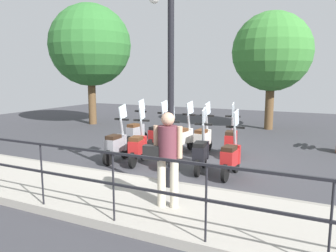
% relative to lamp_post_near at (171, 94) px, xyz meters
% --- Properties ---
extents(ground_plane, '(28.00, 28.00, 0.00)m').
position_rel_lamp_post_near_xyz_m(ground_plane, '(2.40, 0.82, -1.97)').
color(ground_plane, '#38383D').
extents(promenade_walkway, '(2.20, 20.00, 0.15)m').
position_rel_lamp_post_near_xyz_m(promenade_walkway, '(-0.75, 0.82, -1.89)').
color(promenade_walkway, '#A39E93').
rests_on(promenade_walkway, ground_plane).
extents(fence_railing, '(0.04, 16.03, 1.07)m').
position_rel_lamp_post_near_xyz_m(fence_railing, '(-1.80, 0.82, -1.06)').
color(fence_railing, black).
rests_on(fence_railing, promenade_walkway).
extents(lamp_post_near, '(0.26, 0.90, 4.11)m').
position_rel_lamp_post_near_xyz_m(lamp_post_near, '(0.00, 0.00, 0.00)').
color(lamp_post_near, black).
rests_on(lamp_post_near, promenade_walkway).
extents(pedestrian_with_bag, '(0.37, 0.64, 1.59)m').
position_rel_lamp_post_near_xyz_m(pedestrian_with_bag, '(-0.96, -0.38, -0.89)').
color(pedestrian_with_bag, beige).
rests_on(pedestrian_with_bag, promenade_walkway).
extents(tree_large, '(3.77, 3.77, 5.58)m').
position_rel_lamp_post_near_xyz_m(tree_large, '(6.79, 7.37, 1.72)').
color(tree_large, brown).
rests_on(tree_large, ground_plane).
extents(tree_distant, '(3.32, 3.32, 4.96)m').
position_rel_lamp_post_near_xyz_m(tree_distant, '(8.89, -0.48, 1.32)').
color(tree_distant, brown).
rests_on(tree_distant, ground_plane).
extents(scooter_near_0, '(1.23, 0.44, 1.54)m').
position_rel_lamp_post_near_xyz_m(scooter_near_0, '(1.53, -0.80, -1.48)').
color(scooter_near_0, black).
rests_on(scooter_near_0, ground_plane).
extents(scooter_near_1, '(1.23, 0.46, 1.54)m').
position_rel_lamp_post_near_xyz_m(scooter_near_1, '(1.64, -0.03, -1.48)').
color(scooter_near_1, black).
rests_on(scooter_near_1, ground_plane).
extents(scooter_near_2, '(1.23, 0.45, 1.54)m').
position_rel_lamp_post_near_xyz_m(scooter_near_2, '(1.69, 0.88, -1.48)').
color(scooter_near_2, black).
rests_on(scooter_near_2, ground_plane).
extents(scooter_near_3, '(1.23, 0.47, 1.54)m').
position_rel_lamp_post_near_xyz_m(scooter_near_3, '(1.58, 1.70, -1.48)').
color(scooter_near_3, black).
rests_on(scooter_near_3, ground_plane).
extents(scooter_near_4, '(1.23, 0.44, 1.54)m').
position_rel_lamp_post_near_xyz_m(scooter_near_4, '(1.51, 2.33, -1.48)').
color(scooter_near_4, black).
rests_on(scooter_near_4, ground_plane).
extents(scooter_far_0, '(1.23, 0.45, 1.54)m').
position_rel_lamp_post_near_xyz_m(scooter_far_0, '(3.46, -0.28, -1.48)').
color(scooter_far_0, black).
rests_on(scooter_far_0, ground_plane).
extents(scooter_far_1, '(1.23, 0.44, 1.54)m').
position_rel_lamp_post_near_xyz_m(scooter_far_1, '(3.36, 0.53, -1.48)').
color(scooter_far_1, black).
rests_on(scooter_far_1, ground_plane).
extents(scooter_far_2, '(1.23, 0.47, 1.54)m').
position_rel_lamp_post_near_xyz_m(scooter_far_2, '(3.32, 1.13, -1.48)').
color(scooter_far_2, black).
rests_on(scooter_far_2, ground_plane).
extents(scooter_far_3, '(1.23, 0.46, 1.54)m').
position_rel_lamp_post_near_xyz_m(scooter_far_3, '(3.30, 1.99, -1.48)').
color(scooter_far_3, black).
rests_on(scooter_far_3, ground_plane).
extents(scooter_far_4, '(1.23, 0.44, 1.54)m').
position_rel_lamp_post_near_xyz_m(scooter_far_4, '(3.46, 2.90, -1.48)').
color(scooter_far_4, black).
rests_on(scooter_far_4, ground_plane).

